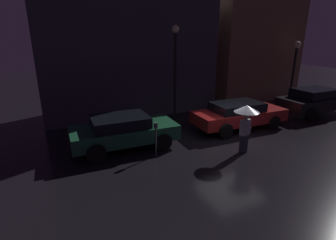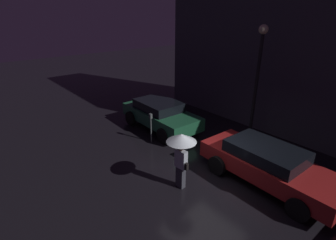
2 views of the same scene
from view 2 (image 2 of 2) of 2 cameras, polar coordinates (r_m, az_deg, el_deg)
The scene contains 7 objects.
ground_plane at distance 9.44m, azimuth 8.32°, elevation -12.54°, with size 60.00×60.00×0.00m, color black.
building_facade_left at distance 14.50m, azimuth 20.08°, elevation 17.51°, with size 9.86×3.00×8.85m.
parked_car_green at distance 12.81m, azimuth -1.72°, elevation 1.35°, with size 4.29×2.03×1.38m.
parked_car_red at distance 9.38m, azimuth 20.99°, elevation -8.89°, with size 4.72×1.97×1.33m.
pedestrian_with_umbrella at distance 8.18m, azimuth 2.91°, elevation -5.77°, with size 0.95×0.95×1.94m.
parking_meter at distance 11.43m, azimuth -3.75°, elevation -1.02°, with size 0.12×0.10×1.33m.
street_lamp_near at distance 11.62m, azimuth 19.08°, elevation 10.63°, with size 0.38×0.38×4.93m.
Camera 2 is at (4.98, -5.92, 5.40)m, focal length 28.00 mm.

